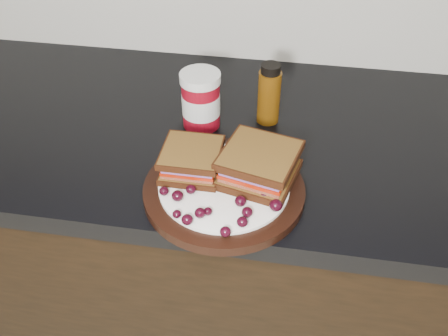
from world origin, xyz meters
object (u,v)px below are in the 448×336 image
Objects in this scene: oil_bottle at (269,93)px; sandwich_left at (192,160)px; plate at (224,190)px; condiment_jar at (201,100)px.

sandwich_left is at bearing -118.42° from oil_bottle.
oil_bottle is (0.05, 0.24, 0.06)m from plate.
oil_bottle reaches higher than plate.
plate is 2.73× the size of sandwich_left.
plate is 0.08m from sandwich_left.
plate is at bearing -68.24° from condiment_jar.
sandwich_left is at bearing 156.63° from plate.
oil_bottle reaches higher than condiment_jar.
sandwich_left is 0.24m from oil_bottle.
condiment_jar is (-0.08, 0.20, 0.05)m from plate.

